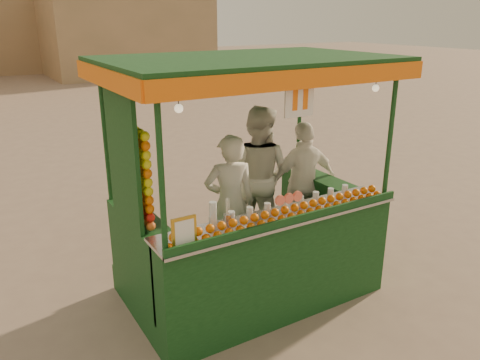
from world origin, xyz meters
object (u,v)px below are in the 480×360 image
juice_cart (248,227)px  vendor_left (230,203)px  vendor_right (303,182)px  vendor_middle (258,176)px

juice_cart → vendor_left: (-0.11, 0.22, 0.25)m
vendor_left → vendor_right: 1.27m
vendor_left → vendor_right: bearing=-154.9°
vendor_left → vendor_right: (1.25, 0.18, -0.01)m
vendor_middle → vendor_right: bearing=-152.3°
juice_cart → vendor_left: bearing=116.2°
juice_cart → vendor_middle: 0.96m
vendor_middle → vendor_right: (0.56, -0.28, -0.11)m
vendor_middle → vendor_right: size_ratio=1.13×
vendor_left → vendor_middle: 0.84m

